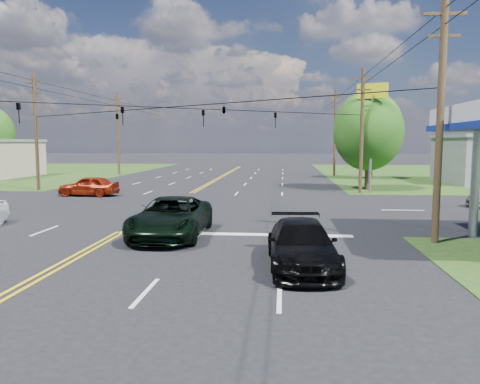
# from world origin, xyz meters

# --- Properties ---
(ground) EXTENTS (280.00, 280.00, 0.00)m
(ground) POSITION_xyz_m (0.00, 12.00, 0.00)
(ground) COLOR black
(ground) RESTS_ON ground
(stop_bar) EXTENTS (10.00, 0.50, 0.02)m
(stop_bar) POSITION_xyz_m (5.00, 4.00, 0.00)
(stop_bar) COLOR silver
(stop_bar) RESTS_ON ground
(pole_se) EXTENTS (1.60, 0.28, 9.50)m
(pole_se) POSITION_xyz_m (13.00, 3.00, 4.92)
(pole_se) COLOR #3B2619
(pole_se) RESTS_ON ground
(pole_nw) EXTENTS (1.60, 0.28, 9.50)m
(pole_nw) POSITION_xyz_m (-13.00, 21.00, 4.92)
(pole_nw) COLOR #3B2619
(pole_nw) RESTS_ON ground
(pole_ne) EXTENTS (1.60, 0.28, 9.50)m
(pole_ne) POSITION_xyz_m (13.00, 21.00, 4.92)
(pole_ne) COLOR #3B2619
(pole_ne) RESTS_ON ground
(pole_left_far) EXTENTS (1.60, 0.28, 10.00)m
(pole_left_far) POSITION_xyz_m (-13.00, 40.00, 5.17)
(pole_left_far) COLOR #3B2619
(pole_left_far) RESTS_ON ground
(pole_right_far) EXTENTS (1.60, 0.28, 10.00)m
(pole_right_far) POSITION_xyz_m (13.00, 40.00, 5.17)
(pole_right_far) COLOR #3B2619
(pole_right_far) RESTS_ON ground
(span_wire_signals) EXTENTS (26.00, 18.00, 1.13)m
(span_wire_signals) POSITION_xyz_m (0.00, 12.00, 6.00)
(span_wire_signals) COLOR black
(span_wire_signals) RESTS_ON ground
(power_lines) EXTENTS (26.04, 100.00, 0.64)m
(power_lines) POSITION_xyz_m (0.00, 10.00, 8.60)
(power_lines) COLOR black
(power_lines) RESTS_ON ground
(tree_right_a) EXTENTS (5.70, 5.70, 8.18)m
(tree_right_a) POSITION_xyz_m (14.00, 24.00, 4.87)
(tree_right_a) COLOR #3B2619
(tree_right_a) RESTS_ON ground
(tree_right_b) EXTENTS (4.94, 4.94, 7.09)m
(tree_right_b) POSITION_xyz_m (16.50, 36.00, 4.22)
(tree_right_b) COLOR #3B2619
(tree_right_b) RESTS_ON ground
(pickup_dkgreen) EXTENTS (2.75, 5.93, 1.65)m
(pickup_dkgreen) POSITION_xyz_m (2.43, 3.31, 0.82)
(pickup_dkgreen) COLOR black
(pickup_dkgreen) RESTS_ON ground
(suv_black) EXTENTS (2.37, 5.16, 1.46)m
(suv_black) POSITION_xyz_m (7.66, -1.10, 0.73)
(suv_black) COLOR black
(suv_black) RESTS_ON ground
(sedan_red) EXTENTS (4.38, 1.86, 1.48)m
(sedan_red) POSITION_xyz_m (-7.21, 17.50, 0.74)
(sedan_red) COLOR maroon
(sedan_red) RESTS_ON ground
(polesign_ne) EXTENTS (2.26, 1.12, 8.50)m
(polesign_ne) POSITION_xyz_m (13.89, 22.00, 6.69)
(polesign_ne) COLOR #A5A5AA
(polesign_ne) RESTS_ON ground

